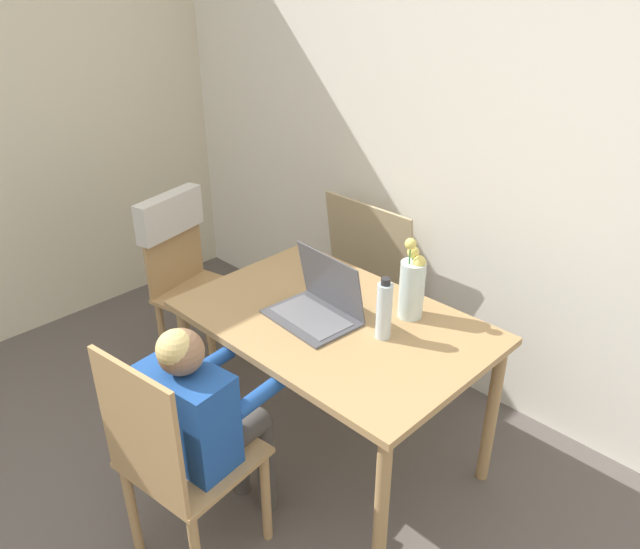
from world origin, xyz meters
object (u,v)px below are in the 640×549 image
chair_occupied (177,461)px  flower_vase (412,285)px  laptop (319,303)px  person_seated (202,412)px  chair_spare (184,256)px  water_bottle (384,310)px

chair_occupied → flower_vase: (0.21, 0.99, 0.37)m
laptop → flower_vase: 0.37m
chair_occupied → flower_vase: 1.07m
chair_occupied → person_seated: 0.18m
person_seated → laptop: size_ratio=2.63×
chair_spare → person_seated: (1.01, -0.62, -0.03)m
chair_occupied → chair_spare: (-1.02, 0.75, 0.15)m
person_seated → laptop: person_seated is taller
person_seated → flower_vase: bearing=-111.5°
water_bottle → chair_occupied: bearing=-106.0°
laptop → person_seated: bearing=-82.3°
chair_spare → person_seated: size_ratio=0.97×
flower_vase → person_seated: bearing=-104.5°
chair_spare → flower_vase: size_ratio=2.75×
chair_spare → flower_vase: bearing=-91.8°
chair_occupied → person_seated: person_seated is taller
chair_spare → water_bottle: bearing=-100.7°
chair_occupied → person_seated: bearing=-90.0°
flower_vase → water_bottle: bearing=-83.9°
person_seated → chair_spare: bearing=-38.6°
chair_occupied → water_bottle: 0.90m
chair_occupied → person_seated: (-0.02, 0.13, 0.12)m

